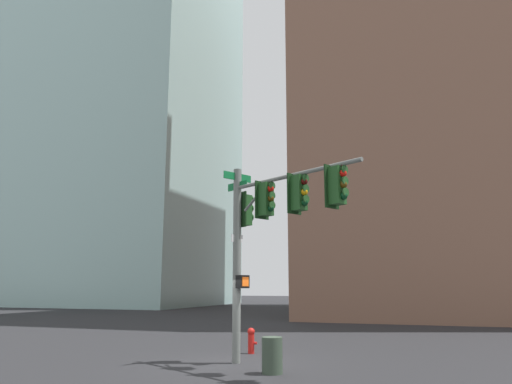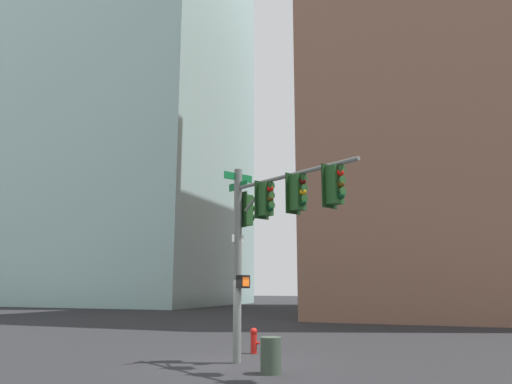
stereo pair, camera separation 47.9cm
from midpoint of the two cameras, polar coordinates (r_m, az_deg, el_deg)
ground_plane at (r=15.48m, az=-1.63°, el=-19.73°), size 200.00×200.00×0.00m
signal_pole_assembly at (r=14.46m, az=2.12°, el=-3.52°), size 4.74×2.99×6.07m
fire_hydrant at (r=17.48m, az=0.56°, el=-17.19°), size 0.34×0.26×0.87m
litter_bin at (r=13.59m, az=2.84°, el=-18.89°), size 0.56×0.56×0.95m
building_brick_midblock at (r=56.72m, az=17.96°, el=7.94°), size 18.11×18.02×40.70m
building_glass_tower at (r=74.05m, az=-15.76°, el=13.85°), size 33.21×22.15×66.21m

